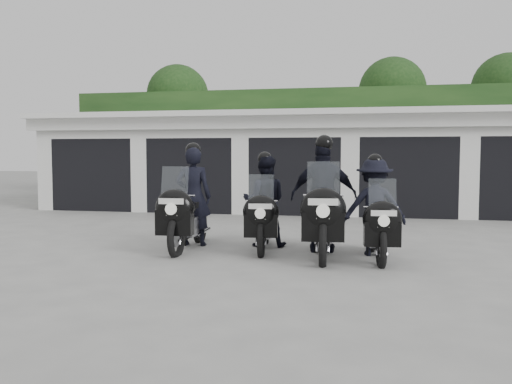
% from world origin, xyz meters
% --- Properties ---
extents(ground, '(80.00, 80.00, 0.00)m').
position_xyz_m(ground, '(0.00, 0.00, 0.00)').
color(ground, gray).
rests_on(ground, ground).
extents(garage_block, '(16.40, 6.80, 2.96)m').
position_xyz_m(garage_block, '(-0.00, 8.06, 1.42)').
color(garage_block, silver).
rests_on(garage_block, ground).
extents(background_vegetation, '(20.00, 3.90, 5.80)m').
position_xyz_m(background_vegetation, '(0.37, 12.92, 2.77)').
color(background_vegetation, '#163312').
rests_on(background_vegetation, ground).
extents(police_bike_a, '(0.74, 2.31, 2.01)m').
position_xyz_m(police_bike_a, '(-1.19, -0.20, 0.80)').
color(police_bike_a, black).
rests_on(police_bike_a, ground).
extents(police_bike_b, '(0.91, 2.10, 1.84)m').
position_xyz_m(police_bike_b, '(0.16, 0.11, 0.77)').
color(police_bike_b, black).
rests_on(police_bike_b, ground).
extents(police_bike_c, '(1.21, 2.45, 2.14)m').
position_xyz_m(police_bike_c, '(1.28, -0.29, 0.90)').
color(police_bike_c, black).
rests_on(police_bike_c, ground).
extents(police_bike_d, '(1.13, 2.06, 1.79)m').
position_xyz_m(police_bike_d, '(2.16, -0.37, 0.76)').
color(police_bike_d, black).
rests_on(police_bike_d, ground).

